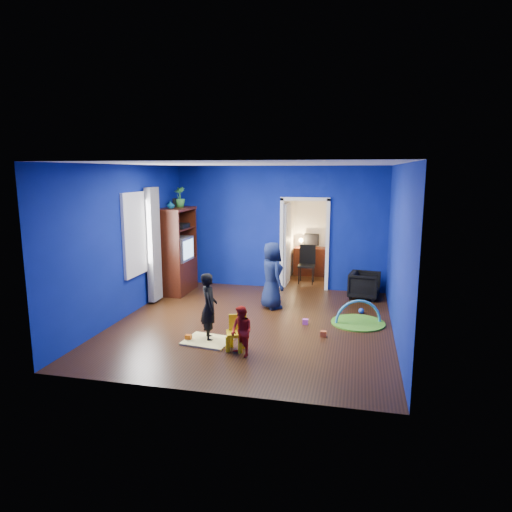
% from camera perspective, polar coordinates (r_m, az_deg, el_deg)
% --- Properties ---
extents(floor, '(5.00, 5.50, 0.01)m').
position_cam_1_polar(floor, '(8.55, -0.34, -8.40)').
color(floor, black).
rests_on(floor, ground).
extents(ceiling, '(5.00, 5.50, 0.01)m').
position_cam_1_polar(ceiling, '(8.08, -0.37, 11.44)').
color(ceiling, white).
rests_on(ceiling, wall_back).
extents(wall_back, '(5.00, 0.02, 2.90)m').
position_cam_1_polar(wall_back, '(10.86, 2.96, 3.54)').
color(wall_back, navy).
rests_on(wall_back, floor).
extents(wall_front, '(5.00, 0.02, 2.90)m').
position_cam_1_polar(wall_front, '(5.60, -6.78, -3.23)').
color(wall_front, navy).
rests_on(wall_front, floor).
extents(wall_left, '(0.02, 5.50, 2.90)m').
position_cam_1_polar(wall_left, '(9.08, -15.91, 1.76)').
color(wall_left, navy).
rests_on(wall_left, floor).
extents(wall_right, '(0.02, 5.50, 2.90)m').
position_cam_1_polar(wall_right, '(8.01, 17.35, 0.54)').
color(wall_right, navy).
rests_on(wall_right, floor).
extents(alcove, '(1.00, 1.75, 2.50)m').
position_cam_1_polar(alcove, '(11.66, 6.60, 2.98)').
color(alcove, silver).
rests_on(alcove, floor).
extents(armchair, '(0.73, 0.72, 0.59)m').
position_cam_1_polar(armchair, '(10.37, 13.40, -3.57)').
color(armchair, black).
rests_on(armchair, floor).
extents(child_black, '(0.43, 0.49, 1.14)m').
position_cam_1_polar(child_black, '(7.62, -5.89, -6.34)').
color(child_black, black).
rests_on(child_black, floor).
extents(child_navy, '(0.74, 0.80, 1.37)m').
position_cam_1_polar(child_navy, '(9.30, 1.98, -2.45)').
color(child_navy, '#0F1838').
rests_on(child_navy, floor).
extents(toddler_red, '(0.48, 0.47, 0.78)m').
position_cam_1_polar(toddler_red, '(7.00, -1.82, -9.40)').
color(toddler_red, red).
rests_on(toddler_red, floor).
extents(vase, '(0.20, 0.20, 0.18)m').
position_cam_1_polar(vase, '(10.24, -10.63, 6.31)').
color(vase, '#0B585F').
rests_on(vase, tv_armoire).
extents(potted_plant, '(0.29, 0.29, 0.46)m').
position_cam_1_polar(potted_plant, '(10.71, -9.55, 7.28)').
color(potted_plant, '#368C33').
rests_on(potted_plant, tv_armoire).
extents(tv_armoire, '(0.58, 1.14, 1.96)m').
position_cam_1_polar(tv_armoire, '(10.64, -9.80, 0.69)').
color(tv_armoire, '#3C120A').
rests_on(tv_armoire, floor).
extents(crt_tv, '(0.46, 0.70, 0.54)m').
position_cam_1_polar(crt_tv, '(10.62, -9.61, 0.90)').
color(crt_tv, silver).
rests_on(crt_tv, tv_armoire).
extents(yellow_blanket, '(0.82, 0.70, 0.03)m').
position_cam_1_polar(yellow_blanket, '(7.71, -6.05, -10.50)').
color(yellow_blanket, '#F2E07A').
rests_on(yellow_blanket, floor).
extents(hopper_ball, '(0.39, 0.39, 0.39)m').
position_cam_1_polar(hopper_ball, '(9.67, 1.95, -4.94)').
color(hopper_ball, yellow).
rests_on(hopper_ball, floor).
extents(kid_chair, '(0.36, 0.36, 0.50)m').
position_cam_1_polar(kid_chair, '(7.26, -2.57, -9.81)').
color(kid_chair, yellow).
rests_on(kid_chair, floor).
extents(play_mat, '(0.99, 0.99, 0.03)m').
position_cam_1_polar(play_mat, '(8.74, 12.62, -8.14)').
color(play_mat, '#359120').
rests_on(play_mat, floor).
extents(toy_arch, '(0.85, 0.32, 0.88)m').
position_cam_1_polar(toy_arch, '(8.73, 12.63, -8.10)').
color(toy_arch, '#3F8CD8').
rests_on(toy_arch, floor).
extents(window_left, '(0.03, 0.95, 1.55)m').
position_cam_1_polar(window_left, '(9.37, -14.84, 2.69)').
color(window_left, white).
rests_on(window_left, wall_left).
extents(curtain, '(0.14, 0.42, 2.40)m').
position_cam_1_polar(curtain, '(9.85, -12.69, 1.39)').
color(curtain, slate).
rests_on(curtain, floor).
extents(doorway, '(1.16, 0.10, 2.10)m').
position_cam_1_polar(doorway, '(10.83, 6.07, 1.33)').
color(doorway, white).
rests_on(doorway, floor).
extents(study_desk, '(0.88, 0.44, 0.75)m').
position_cam_1_polar(study_desk, '(12.43, 6.83, -0.65)').
color(study_desk, '#3D140A').
rests_on(study_desk, floor).
extents(desk_monitor, '(0.40, 0.05, 0.32)m').
position_cam_1_polar(desk_monitor, '(12.45, 6.95, 2.05)').
color(desk_monitor, black).
rests_on(desk_monitor, study_desk).
extents(desk_lamp, '(0.14, 0.14, 0.14)m').
position_cam_1_polar(desk_lamp, '(12.42, 5.64, 1.97)').
color(desk_lamp, '#FFD88C').
rests_on(desk_lamp, study_desk).
extents(folding_chair, '(0.40, 0.40, 0.92)m').
position_cam_1_polar(folding_chair, '(11.47, 6.34, -1.14)').
color(folding_chair, black).
rests_on(folding_chair, floor).
extents(book_shelf, '(0.88, 0.24, 0.04)m').
position_cam_1_polar(book_shelf, '(12.32, 7.06, 6.97)').
color(book_shelf, white).
rests_on(book_shelf, study_desk).
extents(toy_0, '(0.10, 0.08, 0.10)m').
position_cam_1_polar(toy_0, '(7.95, 8.42, -9.62)').
color(toy_0, '#DA5824').
rests_on(toy_0, floor).
extents(toy_1, '(0.11, 0.11, 0.11)m').
position_cam_1_polar(toy_1, '(9.33, 13.02, -6.67)').
color(toy_1, blue).
rests_on(toy_1, floor).
extents(toy_2, '(0.10, 0.08, 0.10)m').
position_cam_1_polar(toy_2, '(7.78, -8.44, -10.08)').
color(toy_2, '#DE5D0B').
rests_on(toy_2, floor).
extents(toy_3, '(0.10, 0.08, 0.10)m').
position_cam_1_polar(toy_3, '(8.52, 6.19, -8.17)').
color(toy_3, '#D650CA').
rests_on(toy_3, floor).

